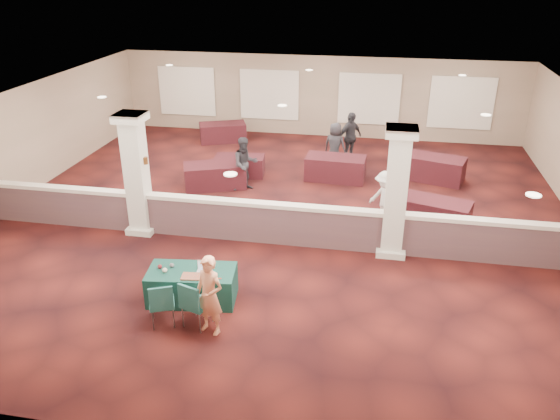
% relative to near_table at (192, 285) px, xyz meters
% --- Properties ---
extents(ground, '(16.00, 16.00, 0.00)m').
position_rel_near_table_xyz_m(ground, '(1.13, 4.34, -0.35)').
color(ground, '#461411').
rests_on(ground, ground).
extents(wall_back, '(16.00, 0.04, 3.20)m').
position_rel_near_table_xyz_m(wall_back, '(1.13, 12.34, 1.25)').
color(wall_back, '#836F5A').
rests_on(wall_back, ground).
extents(wall_front, '(16.00, 0.04, 3.20)m').
position_rel_near_table_xyz_m(wall_front, '(1.13, -3.66, 1.25)').
color(wall_front, '#836F5A').
rests_on(wall_front, ground).
extents(wall_left, '(0.04, 16.00, 3.20)m').
position_rel_near_table_xyz_m(wall_left, '(-6.87, 4.34, 1.25)').
color(wall_left, '#836F5A').
rests_on(wall_left, ground).
extents(ceiling, '(16.00, 16.00, 0.02)m').
position_rel_near_table_xyz_m(ceiling, '(1.13, 4.34, 2.85)').
color(ceiling, white).
rests_on(ceiling, wall_back).
extents(partition_wall, '(15.60, 0.28, 1.10)m').
position_rel_near_table_xyz_m(partition_wall, '(1.13, 2.84, 0.22)').
color(partition_wall, '#50363F').
rests_on(partition_wall, ground).
extents(column_left, '(0.72, 0.72, 3.20)m').
position_rel_near_table_xyz_m(column_left, '(-2.37, 2.84, 1.29)').
color(column_left, silver).
rests_on(column_left, ground).
extents(column_right, '(0.72, 0.72, 3.20)m').
position_rel_near_table_xyz_m(column_right, '(4.13, 2.84, 1.29)').
color(column_right, silver).
rests_on(column_right, ground).
extents(sconce_left, '(0.12, 0.12, 0.18)m').
position_rel_near_table_xyz_m(sconce_left, '(-2.65, 2.84, 1.65)').
color(sconce_left, brown).
rests_on(sconce_left, column_left).
extents(sconce_right, '(0.12, 0.12, 0.18)m').
position_rel_near_table_xyz_m(sconce_right, '(-2.09, 2.84, 1.65)').
color(sconce_right, brown).
rests_on(sconce_right, column_left).
extents(near_table, '(1.92, 1.13, 0.70)m').
position_rel_near_table_xyz_m(near_table, '(0.00, 0.00, 0.00)').
color(near_table, '#103A38').
rests_on(near_table, ground).
extents(conf_chair_main, '(0.64, 0.64, 1.01)m').
position_rel_near_table_xyz_m(conf_chair_main, '(0.36, -0.91, 0.25)').
color(conf_chair_main, '#205F5E').
rests_on(conf_chair_main, ground).
extents(conf_chair_side, '(0.63, 0.63, 0.96)m').
position_rel_near_table_xyz_m(conf_chair_side, '(-0.27, -0.99, 0.22)').
color(conf_chair_side, '#205F5E').
rests_on(conf_chair_side, ground).
extents(woman, '(0.68, 0.55, 1.63)m').
position_rel_near_table_xyz_m(woman, '(0.71, -0.97, 0.47)').
color(woman, '#E99E65').
rests_on(woman, ground).
extents(far_table_front_left, '(2.10, 1.58, 0.77)m').
position_rel_near_table_xyz_m(far_table_front_left, '(-1.37, 6.16, 0.03)').
color(far_table_front_left, black).
rests_on(far_table_front_left, ground).
extents(far_table_front_center, '(1.70, 0.99, 0.66)m').
position_rel_near_table_xyz_m(far_table_front_center, '(-0.87, 7.34, -0.02)').
color(far_table_front_center, black).
rests_on(far_table_front_center, ground).
extents(far_table_front_right, '(1.97, 1.38, 0.72)m').
position_rel_near_table_xyz_m(far_table_front_right, '(5.30, 4.64, 0.01)').
color(far_table_front_right, black).
rests_on(far_table_front_right, ground).
extents(far_table_back_left, '(1.99, 1.49, 0.72)m').
position_rel_near_table_xyz_m(far_table_back_left, '(-2.47, 10.84, 0.01)').
color(far_table_back_left, black).
rests_on(far_table_back_left, ground).
extents(far_table_back_center, '(1.96, 1.05, 0.78)m').
position_rel_near_table_xyz_m(far_table_back_center, '(2.30, 7.54, 0.04)').
color(far_table_back_center, black).
rests_on(far_table_back_center, ground).
extents(far_table_back_right, '(2.14, 1.49, 0.79)m').
position_rel_near_table_xyz_m(far_table_back_right, '(5.45, 8.09, 0.04)').
color(far_table_back_right, black).
rests_on(far_table_back_right, ground).
extents(attendee_a, '(0.93, 0.81, 1.69)m').
position_rel_near_table_xyz_m(attendee_a, '(-0.37, 6.15, 0.49)').
color(attendee_a, black).
rests_on(attendee_a, ground).
extents(attendee_b, '(1.03, 1.03, 1.57)m').
position_rel_near_table_xyz_m(attendee_b, '(3.90, 4.34, 0.43)').
color(attendee_b, '#B8B8B4').
rests_on(attendee_b, ground).
extents(attendee_c, '(1.07, 1.10, 1.78)m').
position_rel_near_table_xyz_m(attendee_c, '(2.63, 9.41, 0.54)').
color(attendee_c, black).
rests_on(attendee_c, ground).
extents(attendee_d, '(0.88, 0.66, 1.59)m').
position_rel_near_table_xyz_m(attendee_d, '(2.17, 8.64, 0.45)').
color(attendee_d, black).
rests_on(attendee_d, ground).
extents(laptop_base, '(0.34, 0.26, 0.02)m').
position_rel_near_table_xyz_m(laptop_base, '(0.29, -0.01, 0.36)').
color(laptop_base, silver).
rests_on(laptop_base, near_table).
extents(laptop_screen, '(0.32, 0.05, 0.21)m').
position_rel_near_table_xyz_m(laptop_screen, '(0.28, 0.10, 0.47)').
color(laptop_screen, silver).
rests_on(laptop_screen, near_table).
extents(screen_glow, '(0.29, 0.04, 0.18)m').
position_rel_near_table_xyz_m(screen_glow, '(0.28, 0.09, 0.46)').
color(screen_glow, silver).
rests_on(screen_glow, near_table).
extents(knitting, '(0.42, 0.33, 0.03)m').
position_rel_near_table_xyz_m(knitting, '(0.08, -0.23, 0.36)').
color(knitting, '#C2481F').
rests_on(knitting, near_table).
extents(yarn_cream, '(0.11, 0.11, 0.11)m').
position_rel_near_table_xyz_m(yarn_cream, '(-0.51, -0.16, 0.40)').
color(yarn_cream, beige).
rests_on(yarn_cream, near_table).
extents(yarn_red, '(0.10, 0.10, 0.10)m').
position_rel_near_table_xyz_m(yarn_red, '(-0.67, -0.04, 0.40)').
color(yarn_red, '#5B121E').
rests_on(yarn_red, near_table).
extents(yarn_grey, '(0.10, 0.10, 0.10)m').
position_rel_near_table_xyz_m(yarn_grey, '(-0.44, 0.06, 0.40)').
color(yarn_grey, '#48484C').
rests_on(yarn_grey, near_table).
extents(scissors, '(0.12, 0.04, 0.01)m').
position_rel_near_table_xyz_m(scissors, '(0.65, -0.19, 0.36)').
color(scissors, red).
rests_on(scissors, near_table).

